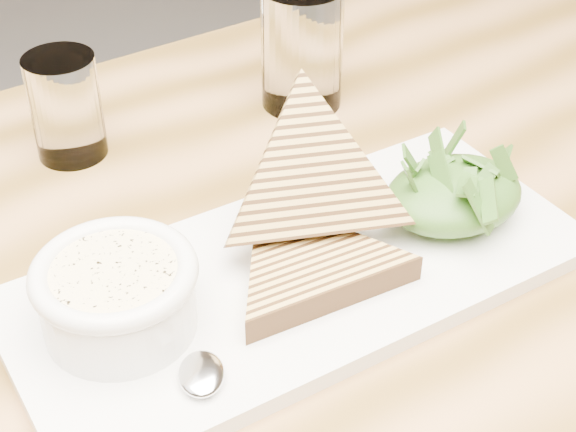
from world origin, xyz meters
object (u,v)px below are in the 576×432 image
soup_bowl (119,303)px  glass_near (66,107)px  table_top (293,294)px  platter (301,275)px  glass_far (302,48)px

soup_bowl → glass_near: bearing=80.1°
table_top → platter: size_ratio=2.75×
soup_bowl → glass_far: 0.36m
platter → glass_far: glass_far is taller
glass_far → platter: bearing=-119.5°
soup_bowl → glass_far: bearing=40.0°
table_top → glass_near: size_ratio=12.49×
table_top → soup_bowl: soup_bowl is taller
table_top → platter: (0.00, -0.01, 0.03)m
platter → glass_near: (-0.10, 0.26, 0.04)m
glass_near → table_top: bearing=-69.0°
glass_far → soup_bowl: bearing=-140.0°
platter → soup_bowl: bearing=177.4°
table_top → glass_far: 0.28m
table_top → glass_far: size_ratio=10.03×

